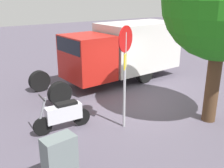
# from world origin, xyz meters

# --- Properties ---
(ground_plane) EXTENTS (60.00, 60.00, 0.00)m
(ground_plane) POSITION_xyz_m (0.00, 0.00, 0.00)
(ground_plane) COLOR #4D4654
(box_truck_near) EXTENTS (7.24, 2.44, 2.70)m
(box_truck_near) POSITION_xyz_m (-1.13, -3.07, 1.53)
(box_truck_near) COLOR black
(box_truck_near) RESTS_ON ground
(motorcycle) EXTENTS (1.81, 0.55, 1.20)m
(motorcycle) POSITION_xyz_m (3.34, -0.12, 0.52)
(motorcycle) COLOR black
(motorcycle) RESTS_ON ground
(stop_sign) EXTENTS (0.71, 0.33, 3.15)m
(stop_sign) POSITION_xyz_m (1.70, 0.79, 2.10)
(stop_sign) COLOR #9E9EA3
(stop_sign) RESTS_ON ground
(street_tree) EXTENTS (3.54, 3.54, 5.59)m
(street_tree) POSITION_xyz_m (-0.86, 2.04, 3.79)
(street_tree) COLOR #47301E
(street_tree) RESTS_ON ground
(utility_cabinet) EXTENTS (0.72, 0.47, 1.16)m
(utility_cabinet) POSITION_xyz_m (4.46, 2.11, 0.58)
(utility_cabinet) COLOR slate
(utility_cabinet) RESTS_ON ground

